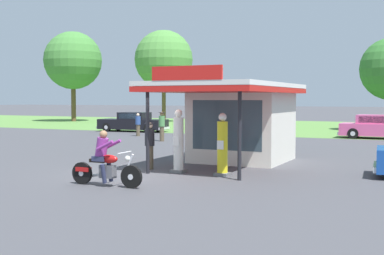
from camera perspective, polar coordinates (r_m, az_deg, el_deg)
ground_plane at (r=16.82m, az=-6.43°, el=-5.21°), size 300.00×300.00×0.00m
grass_verge_strip at (r=45.00m, az=14.53°, el=0.00°), size 120.00×24.00×0.01m
service_station_kiosk at (r=19.84m, az=5.31°, el=1.20°), size 4.12×6.93×3.48m
gas_pump_nearside at (r=16.94m, az=-1.53°, el=-1.82°), size 0.44×0.44×2.12m
gas_pump_offside at (r=16.27m, az=3.44°, el=-2.21°), size 0.44×0.44×2.02m
motorcycle_with_rider at (r=14.55m, az=-9.75°, el=-3.97°), size 2.30×0.70×1.58m
parked_car_back_row_centre_left at (r=33.42m, az=20.80°, el=-0.03°), size 5.59×2.04×1.47m
parked_car_second_row_spare at (r=38.46m, az=-6.65°, el=0.54°), size 5.46×2.17×1.46m
parked_car_back_row_left at (r=35.19m, az=4.50°, el=0.28°), size 5.65×3.28×1.42m
bystander_admiring_sedan at (r=29.49m, az=-3.41°, el=0.23°), size 0.38×0.38×1.71m
bystander_strolling_foreground at (r=33.71m, az=-6.09°, el=0.37°), size 0.34×0.34×1.51m
bystander_leaning_by_kiosk at (r=17.80m, az=-4.78°, el=-1.89°), size 0.36×0.36×1.64m
tree_oak_right at (r=54.21m, az=-3.20°, el=7.64°), size 6.16×6.16×9.73m
tree_oak_distant_spare at (r=57.13m, az=-13.23°, el=7.32°), size 6.28×6.28×9.78m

